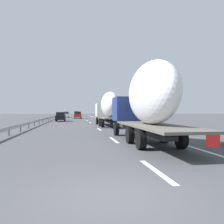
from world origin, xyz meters
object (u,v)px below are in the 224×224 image
Objects in this scene: truck_lead at (109,107)px; car_white_van at (66,115)px; car_silver_hatch at (76,114)px; car_red_compact at (78,115)px; truck_trailing at (146,100)px; road_sign at (106,110)px; car_black_suv at (61,117)px.

car_white_van is at bearing 9.07° from truck_lead.
car_red_compact is at bearing -179.76° from car_silver_hatch.
road_sign is (42.16, -3.10, -0.42)m from truck_trailing.
road_sign is (9.59, -10.18, 1.36)m from car_black_suv.
truck_trailing is 60.90m from car_white_van.
car_black_suv is (15.93, 7.08, -1.54)m from truck_lead.
car_silver_hatch is (82.57, 3.73, -1.74)m from truck_trailing.
car_red_compact is 1.37× the size of road_sign.
road_sign is (-7.15, -6.69, 1.34)m from car_red_compact.
truck_trailing reaches higher than road_sign.
truck_lead reaches higher than car_black_suv.
car_black_suv is 1.06× the size of car_white_van.
truck_trailing reaches higher than car_silver_hatch.
car_red_compact is at bearing 4.17° from truck_trailing.
car_red_compact is 1.04× the size of car_white_van.
car_red_compact is at bearing 6.27° from truck_lead.
car_red_compact is 9.88m from road_sign.
truck_lead is at bearing -156.02° from car_black_suv.
truck_trailing is at bearing -175.83° from car_red_compact.
car_silver_hatch is 50.11m from car_black_suv.
road_sign is at bearing -4.21° from truck_trailing.
car_black_suv is at bearing 179.83° from car_white_van.
car_white_van is 20.95m from road_sign.
truck_lead is 3.73× the size of road_sign.
car_black_suv is 1.02× the size of car_red_compact.
truck_lead is 2.72× the size of car_red_compact.
car_white_van is at bearing -0.17° from car_black_suv.
road_sign reaches higher than car_black_suv.
car_silver_hatch is 22.34m from car_white_van.
car_red_compact is at bearing 43.11° from road_sign.
truck_lead reaches higher than car_white_van.
truck_trailing is at bearing -173.40° from car_white_van.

